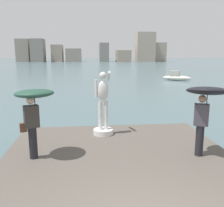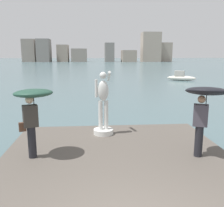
{
  "view_description": "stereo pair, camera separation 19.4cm",
  "coord_description": "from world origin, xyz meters",
  "px_view_note": "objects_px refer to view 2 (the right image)",
  "views": [
    {
      "loc": [
        -0.85,
        -3.02,
        3.2
      ],
      "look_at": [
        0.0,
        5.28,
        1.55
      ],
      "focal_mm": 39.69,
      "sensor_mm": 36.0,
      "label": 1
    },
    {
      "loc": [
        -0.66,
        -3.04,
        3.2
      ],
      "look_at": [
        0.0,
        5.28,
        1.55
      ],
      "focal_mm": 39.69,
      "sensor_mm": 36.0,
      "label": 2
    }
  ],
  "objects_px": {
    "boat_near": "(181,77)",
    "onlooker_left": "(32,103)",
    "statue_white_figure": "(103,110)",
    "onlooker_right": "(205,100)"
  },
  "relations": [
    {
      "from": "boat_near",
      "to": "onlooker_right",
      "type": "bearing_deg",
      "value": -108.64
    },
    {
      "from": "boat_near",
      "to": "onlooker_left",
      "type": "bearing_deg",
      "value": -118.28
    },
    {
      "from": "statue_white_figure",
      "to": "boat_near",
      "type": "bearing_deg",
      "value": 63.76
    },
    {
      "from": "onlooker_left",
      "to": "boat_near",
      "type": "bearing_deg",
      "value": 61.72
    },
    {
      "from": "onlooker_left",
      "to": "onlooker_right",
      "type": "relative_size",
      "value": 0.95
    },
    {
      "from": "statue_white_figure",
      "to": "onlooker_left",
      "type": "height_order",
      "value": "statue_white_figure"
    },
    {
      "from": "onlooker_right",
      "to": "boat_near",
      "type": "bearing_deg",
      "value": 71.36
    },
    {
      "from": "onlooker_right",
      "to": "onlooker_left",
      "type": "bearing_deg",
      "value": 175.72
    },
    {
      "from": "statue_white_figure",
      "to": "onlooker_right",
      "type": "height_order",
      "value": "statue_white_figure"
    },
    {
      "from": "onlooker_right",
      "to": "statue_white_figure",
      "type": "bearing_deg",
      "value": 140.19
    }
  ]
}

